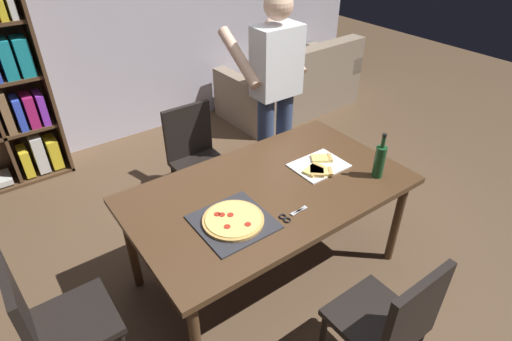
% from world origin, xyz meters
% --- Properties ---
extents(ground_plane, '(12.00, 12.00, 0.00)m').
position_xyz_m(ground_plane, '(0.00, 0.00, 0.00)').
color(ground_plane, brown).
extents(back_wall, '(6.40, 0.10, 2.80)m').
position_xyz_m(back_wall, '(0.00, 2.60, 1.40)').
color(back_wall, '#BCB7C6').
rests_on(back_wall, ground_plane).
extents(dining_table, '(1.79, 1.04, 0.75)m').
position_xyz_m(dining_table, '(0.00, 0.00, 0.68)').
color(dining_table, '#4C331E').
rests_on(dining_table, ground_plane).
extents(chair_near_camera, '(0.42, 0.42, 0.90)m').
position_xyz_m(chair_near_camera, '(-0.00, -1.00, 0.51)').
color(chair_near_camera, black).
rests_on(chair_near_camera, ground_plane).
extents(chair_far_side, '(0.42, 0.42, 0.90)m').
position_xyz_m(chair_far_side, '(0.00, 1.00, 0.51)').
color(chair_far_side, black).
rests_on(chair_far_side, ground_plane).
extents(chair_left_end, '(0.42, 0.42, 0.90)m').
position_xyz_m(chair_left_end, '(-1.38, 0.00, 0.51)').
color(chair_left_end, black).
rests_on(chair_left_end, ground_plane).
extents(couch, '(1.73, 0.92, 0.85)m').
position_xyz_m(couch, '(1.90, 1.99, 0.30)').
color(couch, gray).
rests_on(couch, ground_plane).
extents(person_serving_pizza, '(0.55, 0.54, 1.75)m').
position_xyz_m(person_serving_pizza, '(0.65, 0.78, 1.00)').
color(person_serving_pizza, '#38476B').
rests_on(person_serving_pizza, ground_plane).
extents(pepperoni_pizza_on_tray, '(0.41, 0.41, 0.04)m').
position_xyz_m(pepperoni_pizza_on_tray, '(-0.37, -0.14, 0.77)').
color(pepperoni_pizza_on_tray, '#2D2D33').
rests_on(pepperoni_pizza_on_tray, dining_table).
extents(pizza_slices_on_towel, '(0.36, 0.29, 0.03)m').
position_xyz_m(pizza_slices_on_towel, '(0.41, -0.02, 0.76)').
color(pizza_slices_on_towel, white).
rests_on(pizza_slices_on_towel, dining_table).
extents(wine_bottle, '(0.07, 0.07, 0.32)m').
position_xyz_m(wine_bottle, '(0.65, -0.31, 0.87)').
color(wine_bottle, '#194723').
rests_on(wine_bottle, dining_table).
extents(kitchen_scissors, '(0.19, 0.09, 0.01)m').
position_xyz_m(kitchen_scissors, '(-0.08, -0.29, 0.76)').
color(kitchen_scissors, silver).
rests_on(kitchen_scissors, dining_table).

